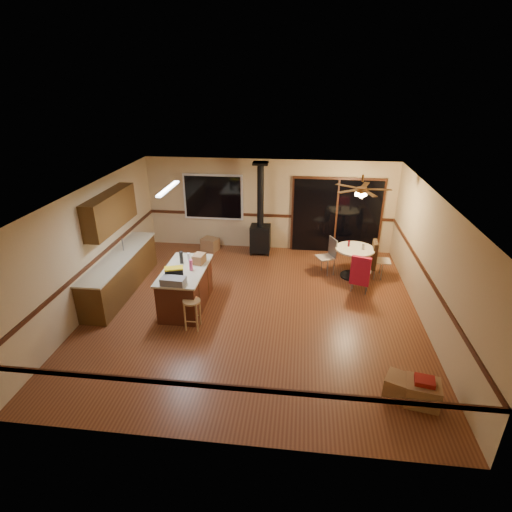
% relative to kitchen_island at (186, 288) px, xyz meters
% --- Properties ---
extents(floor, '(7.00, 7.00, 0.00)m').
position_rel_kitchen_island_xyz_m(floor, '(1.50, 0.00, -0.45)').
color(floor, brown).
rests_on(floor, ground).
extents(ceiling, '(7.00, 7.00, 0.00)m').
position_rel_kitchen_island_xyz_m(ceiling, '(1.50, 0.00, 2.15)').
color(ceiling, silver).
rests_on(ceiling, ground).
extents(wall_back, '(7.00, 0.00, 7.00)m').
position_rel_kitchen_island_xyz_m(wall_back, '(1.50, 3.50, 0.85)').
color(wall_back, tan).
rests_on(wall_back, ground).
extents(wall_front, '(7.00, 0.00, 7.00)m').
position_rel_kitchen_island_xyz_m(wall_front, '(1.50, -3.50, 0.85)').
color(wall_front, tan).
rests_on(wall_front, ground).
extents(wall_left, '(0.00, 7.00, 7.00)m').
position_rel_kitchen_island_xyz_m(wall_left, '(-2.00, 0.00, 0.85)').
color(wall_left, tan).
rests_on(wall_left, ground).
extents(wall_right, '(0.00, 7.00, 7.00)m').
position_rel_kitchen_island_xyz_m(wall_right, '(5.00, 0.00, 0.85)').
color(wall_right, tan).
rests_on(wall_right, ground).
extents(chair_rail, '(7.00, 7.00, 0.08)m').
position_rel_kitchen_island_xyz_m(chair_rail, '(1.50, 0.00, 0.55)').
color(chair_rail, '#381A0E').
rests_on(chair_rail, ground).
extents(window, '(1.72, 0.10, 1.32)m').
position_rel_kitchen_island_xyz_m(window, '(-0.10, 3.45, 1.05)').
color(window, black).
rests_on(window, ground).
extents(sliding_door, '(2.52, 0.10, 2.10)m').
position_rel_kitchen_island_xyz_m(sliding_door, '(3.40, 3.45, 0.60)').
color(sliding_door, black).
rests_on(sliding_door, ground).
extents(lower_cabinets, '(0.60, 3.00, 0.86)m').
position_rel_kitchen_island_xyz_m(lower_cabinets, '(-1.70, 0.50, -0.02)').
color(lower_cabinets, '#4E3113').
rests_on(lower_cabinets, ground).
extents(countertop, '(0.64, 3.04, 0.04)m').
position_rel_kitchen_island_xyz_m(countertop, '(-1.70, 0.50, 0.43)').
color(countertop, '#BEB593').
rests_on(countertop, lower_cabinets).
extents(upper_cabinets, '(0.35, 2.00, 0.80)m').
position_rel_kitchen_island_xyz_m(upper_cabinets, '(-1.83, 0.70, 1.45)').
color(upper_cabinets, '#4E3113').
rests_on(upper_cabinets, ground).
extents(kitchen_island, '(0.88, 1.68, 0.90)m').
position_rel_kitchen_island_xyz_m(kitchen_island, '(0.00, 0.00, 0.00)').
color(kitchen_island, '#471F11').
rests_on(kitchen_island, ground).
extents(wood_stove, '(0.55, 0.50, 2.52)m').
position_rel_kitchen_island_xyz_m(wood_stove, '(1.30, 3.05, 0.28)').
color(wood_stove, black).
rests_on(wood_stove, ground).
extents(ceiling_fan, '(0.24, 0.24, 0.55)m').
position_rel_kitchen_island_xyz_m(ceiling_fan, '(3.78, 1.86, 1.76)').
color(ceiling_fan, brown).
rests_on(ceiling_fan, ceiling).
extents(fluorescent_strip, '(0.10, 1.20, 0.04)m').
position_rel_kitchen_island_xyz_m(fluorescent_strip, '(-0.30, 0.30, 2.11)').
color(fluorescent_strip, white).
rests_on(fluorescent_strip, ceiling).
extents(toolbox_grey, '(0.49, 0.29, 0.15)m').
position_rel_kitchen_island_xyz_m(toolbox_grey, '(-0.02, -0.69, 0.52)').
color(toolbox_grey, slate).
rests_on(toolbox_grey, kitchen_island).
extents(toolbox_black, '(0.40, 0.29, 0.20)m').
position_rel_kitchen_island_xyz_m(toolbox_black, '(-0.09, -0.41, 0.55)').
color(toolbox_black, black).
rests_on(toolbox_black, kitchen_island).
extents(toolbox_yellow_lid, '(0.41, 0.30, 0.03)m').
position_rel_kitchen_island_xyz_m(toolbox_yellow_lid, '(-0.09, -0.41, 0.66)').
color(toolbox_yellow_lid, gold).
rests_on(toolbox_yellow_lid, toolbox_black).
extents(box_on_island, '(0.27, 0.34, 0.20)m').
position_rel_kitchen_island_xyz_m(box_on_island, '(0.24, 0.34, 0.55)').
color(box_on_island, olive).
rests_on(box_on_island, kitchen_island).
extents(bottle_dark, '(0.08, 0.08, 0.27)m').
position_rel_kitchen_island_xyz_m(bottle_dark, '(-0.14, 0.27, 0.58)').
color(bottle_dark, black).
rests_on(bottle_dark, kitchen_island).
extents(bottle_pink, '(0.09, 0.09, 0.24)m').
position_rel_kitchen_island_xyz_m(bottle_pink, '(0.16, -0.03, 0.57)').
color(bottle_pink, '#D84C8C').
rests_on(bottle_pink, kitchen_island).
extents(bottle_white, '(0.08, 0.08, 0.18)m').
position_rel_kitchen_island_xyz_m(bottle_white, '(-0.02, 0.43, 0.54)').
color(bottle_white, white).
rests_on(bottle_white, kitchen_island).
extents(bar_stool, '(0.46, 0.46, 0.64)m').
position_rel_kitchen_island_xyz_m(bar_stool, '(0.36, -0.82, -0.13)').
color(bar_stool, tan).
rests_on(bar_stool, floor).
extents(blue_bucket, '(0.27, 0.27, 0.22)m').
position_rel_kitchen_island_xyz_m(blue_bucket, '(0.14, -0.62, -0.34)').
color(blue_bucket, '#0C41B5').
rests_on(blue_bucket, floor).
extents(dining_table, '(0.97, 0.97, 0.78)m').
position_rel_kitchen_island_xyz_m(dining_table, '(3.78, 1.86, 0.08)').
color(dining_table, black).
rests_on(dining_table, ground).
extents(glass_red, '(0.07, 0.07, 0.15)m').
position_rel_kitchen_island_xyz_m(glass_red, '(3.63, 1.96, 0.40)').
color(glass_red, '#590C14').
rests_on(glass_red, dining_table).
extents(glass_cream, '(0.08, 0.08, 0.16)m').
position_rel_kitchen_island_xyz_m(glass_cream, '(3.96, 1.81, 0.41)').
color(glass_cream, beige).
rests_on(glass_cream, dining_table).
extents(chair_left, '(0.53, 0.53, 0.51)m').
position_rel_kitchen_island_xyz_m(chair_left, '(3.17, 2.01, 0.14)').
color(chair_left, tan).
rests_on(chair_left, ground).
extents(chair_near, '(0.54, 0.56, 0.70)m').
position_rel_kitchen_island_xyz_m(chair_near, '(3.82, 0.99, 0.14)').
color(chair_near, tan).
rests_on(chair_near, ground).
extents(chair_right, '(0.49, 0.45, 0.70)m').
position_rel_kitchen_island_xyz_m(chair_right, '(4.30, 1.92, 0.14)').
color(chair_right, tan).
rests_on(chair_right, ground).
extents(box_under_window, '(0.55, 0.50, 0.37)m').
position_rel_kitchen_island_xyz_m(box_under_window, '(-0.17, 3.10, -0.27)').
color(box_under_window, olive).
rests_on(box_under_window, floor).
extents(box_corner_a, '(0.58, 0.52, 0.39)m').
position_rel_kitchen_island_xyz_m(box_corner_a, '(4.40, -2.39, -0.26)').
color(box_corner_a, olive).
rests_on(box_corner_a, floor).
extents(box_corner_b, '(0.57, 0.54, 0.37)m').
position_rel_kitchen_island_xyz_m(box_corner_b, '(4.09, -2.30, -0.27)').
color(box_corner_b, olive).
rests_on(box_corner_b, floor).
extents(box_small_red, '(0.33, 0.29, 0.08)m').
position_rel_kitchen_island_xyz_m(box_small_red, '(4.40, -2.39, -0.03)').
color(box_small_red, maroon).
rests_on(box_small_red, box_corner_a).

